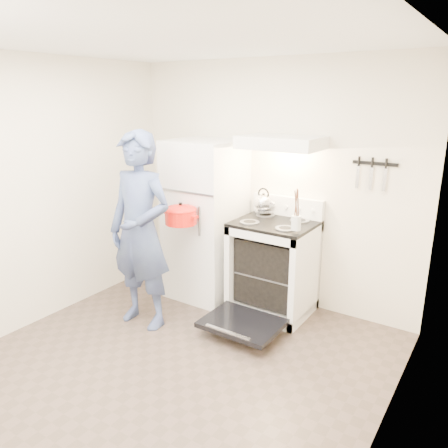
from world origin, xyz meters
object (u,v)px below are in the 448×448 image
(refrigerator, at_px, (206,220))
(tea_kettle, at_px, (263,202))
(person, at_px, (141,232))
(dutch_oven, at_px, (181,217))
(stove_body, at_px, (273,269))

(refrigerator, height_order, tea_kettle, refrigerator)
(refrigerator, height_order, person, person)
(person, relative_size, dutch_oven, 4.91)
(refrigerator, bearing_deg, person, -97.73)
(tea_kettle, distance_m, dutch_oven, 0.87)
(person, bearing_deg, refrigerator, 79.18)
(person, distance_m, dutch_oven, 0.42)
(stove_body, height_order, dutch_oven, dutch_oven)
(refrigerator, bearing_deg, stove_body, 1.77)
(tea_kettle, relative_size, person, 0.15)
(dutch_oven, bearing_deg, tea_kettle, 53.30)
(tea_kettle, bearing_deg, stove_body, -37.15)
(person, bearing_deg, stove_body, 40.87)
(tea_kettle, xyz_separation_m, person, (-0.70, -1.06, -0.17))
(refrigerator, distance_m, person, 0.88)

